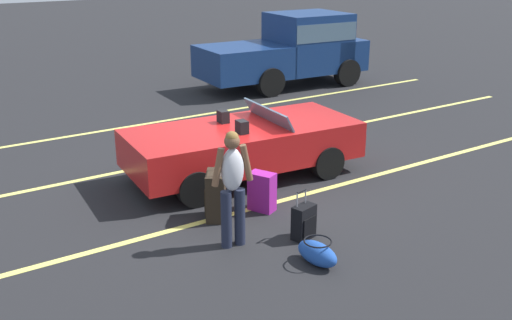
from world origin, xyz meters
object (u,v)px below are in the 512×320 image
at_px(suitcase_medium_bright, 262,192).
at_px(duffel_bag, 317,253).
at_px(traveler_person, 233,183).
at_px(convertible_car, 253,143).
at_px(parked_pickup_truck_near, 294,48).
at_px(suitcase_small_carryon, 304,222).
at_px(suitcase_large_black, 216,196).

relative_size(suitcase_medium_bright, duffel_bag, 0.92).
bearing_deg(traveler_person, convertible_car, -31.51).
bearing_deg(duffel_bag, parked_pickup_truck_near, 55.14).
height_order(convertible_car, suitcase_small_carryon, convertible_car).
height_order(convertible_car, suitcase_large_black, convertible_car).
height_order(traveler_person, parked_pickup_truck_near, parked_pickup_truck_near).
relative_size(suitcase_small_carryon, duffel_bag, 1.07).
bearing_deg(suitcase_small_carryon, suitcase_medium_bright, 163.58).
xyz_separation_m(suitcase_large_black, suitcase_small_carryon, (0.71, -1.26, -0.12)).
bearing_deg(parked_pickup_truck_near, suitcase_small_carryon, -122.45).
xyz_separation_m(suitcase_large_black, duffel_bag, (0.41, -1.94, -0.21)).
relative_size(duffel_bag, parked_pickup_truck_near, 0.13).
distance_m(convertible_car, duffel_bag, 3.40).
distance_m(suitcase_small_carryon, traveler_person, 1.22).
bearing_deg(parked_pickup_truck_near, duffel_bag, -121.64).
distance_m(suitcase_large_black, suitcase_small_carryon, 1.45).
distance_m(duffel_bag, traveler_person, 1.45).
relative_size(convertible_car, suitcase_small_carryon, 5.94).
xyz_separation_m(convertible_car, duffel_bag, (-1.08, -3.20, -0.43)).
bearing_deg(suitcase_large_black, duffel_bag, 135.86).
distance_m(duffel_bag, parked_pickup_truck_near, 10.80).
bearing_deg(convertible_car, suitcase_large_black, -135.08).
height_order(suitcase_small_carryon, traveler_person, traveler_person).
bearing_deg(suitcase_large_black, convertible_car, -105.92).
height_order(duffel_bag, traveler_person, traveler_person).
bearing_deg(convertible_car, suitcase_small_carryon, -102.51).
xyz_separation_m(duffel_bag, traveler_person, (-0.64, 1.04, 0.77)).
height_order(suitcase_small_carryon, duffel_bag, suitcase_small_carryon).
bearing_deg(convertible_car, duffel_bag, -103.95).
relative_size(convertible_car, parked_pickup_truck_near, 0.84).
relative_size(suitcase_medium_bright, traveler_person, 0.38).
xyz_separation_m(convertible_car, parked_pickup_truck_near, (5.07, 5.62, 0.52)).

